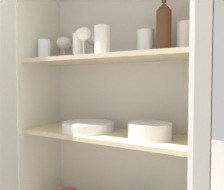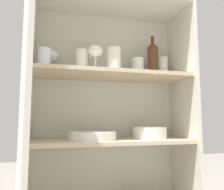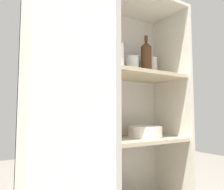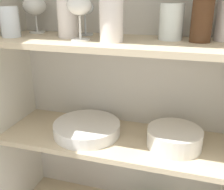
{
  "view_description": "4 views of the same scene",
  "coord_description": "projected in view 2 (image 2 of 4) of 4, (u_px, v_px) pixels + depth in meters",
  "views": [
    {
      "loc": [
        0.67,
        -0.91,
        1.01
      ],
      "look_at": [
        -0.0,
        0.19,
        0.96
      ],
      "focal_mm": 42.0,
      "sensor_mm": 36.0,
      "label": 1
    },
    {
      "loc": [
        -0.29,
        -1.03,
        0.88
      ],
      "look_at": [
        0.0,
        0.16,
        1.02
      ],
      "focal_mm": 35.0,
      "sensor_mm": 36.0,
      "label": 2
    },
    {
      "loc": [
        -0.62,
        -0.83,
        0.91
      ],
      "look_at": [
        0.02,
        0.19,
        1.01
      ],
      "focal_mm": 35.0,
      "sensor_mm": 36.0,
      "label": 3
    },
    {
      "loc": [
        0.24,
        -0.7,
        1.28
      ],
      "look_at": [
        -0.01,
        0.16,
        0.94
      ],
      "focal_mm": 42.0,
      "sensor_mm": 36.0,
      "label": 4
    }
  ],
  "objects": [
    {
      "name": "tumbler_glass_0",
      "position": [
        82.0,
        61.0,
        1.21
      ],
      "size": [
        0.07,
        0.07,
        0.13
      ],
      "color": "silver",
      "rests_on": "shelf_board_upper"
    },
    {
      "name": "cupboard_back_panel",
      "position": [
        106.0,
        137.0,
        1.34
      ],
      "size": [
        0.9,
        0.02,
        1.55
      ],
      "primitive_type": "cube",
      "color": "silver",
      "rests_on": "ground_plane"
    },
    {
      "name": "plate_stack_white",
      "position": [
        92.0,
        136.0,
        1.17
      ],
      "size": [
        0.26,
        0.26,
        0.04
      ],
      "color": "white",
      "rests_on": "shelf_board_middle"
    },
    {
      "name": "shelf_board_upper",
      "position": [
        112.0,
        75.0,
        1.23
      ],
      "size": [
        0.86,
        0.29,
        0.02
      ],
      "primitive_type": "cube",
      "color": "beige"
    },
    {
      "name": "mixing_bowl_large",
      "position": [
        149.0,
        132.0,
        1.25
      ],
      "size": [
        0.19,
        0.19,
        0.07
      ],
      "color": "silver",
      "rests_on": "shelf_board_middle"
    },
    {
      "name": "wine_glass_2",
      "position": [
        96.0,
        52.0,
        1.18
      ],
      "size": [
        0.08,
        0.08,
        0.14
      ],
      "color": "white",
      "rests_on": "shelf_board_upper"
    },
    {
      "name": "tumbler_glass_1",
      "position": [
        162.0,
        69.0,
        1.41
      ],
      "size": [
        0.08,
        0.08,
        0.14
      ],
      "color": "silver",
      "rests_on": "shelf_board_upper"
    },
    {
      "name": "shelf_board_middle",
      "position": [
        112.0,
        141.0,
        1.19
      ],
      "size": [
        0.86,
        0.29,
        0.02
      ],
      "primitive_type": "cube",
      "color": "beige"
    },
    {
      "name": "tumbler_glass_3",
      "position": [
        138.0,
        68.0,
        1.34
      ],
      "size": [
        0.08,
        0.08,
        0.12
      ],
      "color": "white",
      "rests_on": "shelf_board_upper"
    },
    {
      "name": "tumbler_glass_4",
      "position": [
        44.0,
        58.0,
        1.11
      ],
      "size": [
        0.07,
        0.07,
        0.1
      ],
      "color": "white",
      "rests_on": "shelf_board_upper"
    },
    {
      "name": "cupboard_top_panel",
      "position": [
        112.0,
        5.0,
        1.28
      ],
      "size": [
        0.9,
        0.33,
        0.02
      ],
      "primitive_type": "cube",
      "color": "silver",
      "rests_on": "cupboard_side_left"
    },
    {
      "name": "cupboard_door",
      "position": [
        21.0,
        152.0,
        0.73
      ],
      "size": [
        0.1,
        0.44,
        1.55
      ],
      "color": "silver",
      "rests_on": "ground_plane"
    },
    {
      "name": "cupboard_side_right",
      "position": [
        184.0,
        138.0,
        1.3
      ],
      "size": [
        0.02,
        0.33,
        1.55
      ],
      "primitive_type": "cube",
      "color": "silver",
      "rests_on": "ground_plane"
    },
    {
      "name": "wine_bottle",
      "position": [
        153.0,
        59.0,
        1.35
      ],
      "size": [
        0.07,
        0.07,
        0.26
      ],
      "color": "#4C2D19",
      "rests_on": "shelf_board_upper"
    },
    {
      "name": "tumbler_glass_2",
      "position": [
        113.0,
        60.0,
        1.2
      ],
      "size": [
        0.08,
        0.08,
        0.14
      ],
      "color": "silver",
      "rests_on": "shelf_board_upper"
    },
    {
      "name": "wine_glass_0",
      "position": [
        51.0,
        57.0,
        1.24
      ],
      "size": [
        0.09,
        0.09,
        0.14
      ],
      "color": "white",
      "rests_on": "shelf_board_upper"
    },
    {
      "name": "wine_glass_1",
      "position": [
        87.0,
        60.0,
        1.29
      ],
      "size": [
        0.06,
        0.06,
        0.12
      ],
      "color": "white",
      "rests_on": "shelf_board_upper"
    },
    {
      "name": "cupboard_side_left",
      "position": [
        27.0,
        141.0,
        1.09
      ],
      "size": [
        0.02,
        0.33,
        1.55
      ],
      "primitive_type": "cube",
      "color": "silver",
      "rests_on": "ground_plane"
    }
  ]
}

